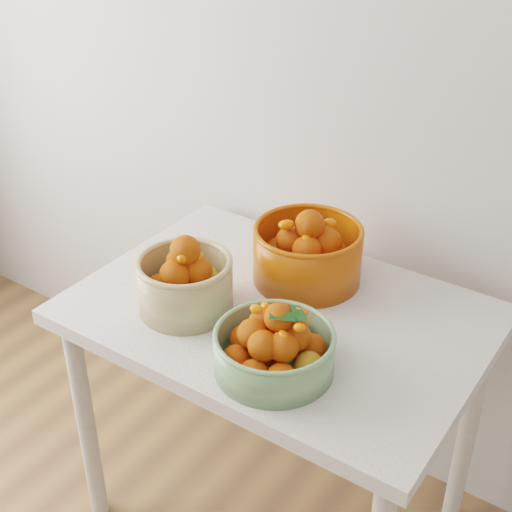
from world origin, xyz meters
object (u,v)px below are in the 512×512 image
at_px(bowl_green, 274,348).
at_px(bowl_orange, 308,252).
at_px(table, 278,340).
at_px(bowl_cream, 185,282).

bearing_deg(bowl_green, bowl_orange, 110.07).
height_order(table, bowl_green, bowl_green).
relative_size(table, bowl_cream, 3.62).
bearing_deg(bowl_orange, bowl_cream, -121.99).
relative_size(bowl_cream, bowl_orange, 0.95).
distance_m(table, bowl_orange, 0.24).
xyz_separation_m(bowl_cream, bowl_orange, (0.18, 0.28, 0.01)).
relative_size(table, bowl_green, 2.88).
relative_size(bowl_cream, bowl_green, 0.80).
height_order(bowl_cream, bowl_green, bowl_cream).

